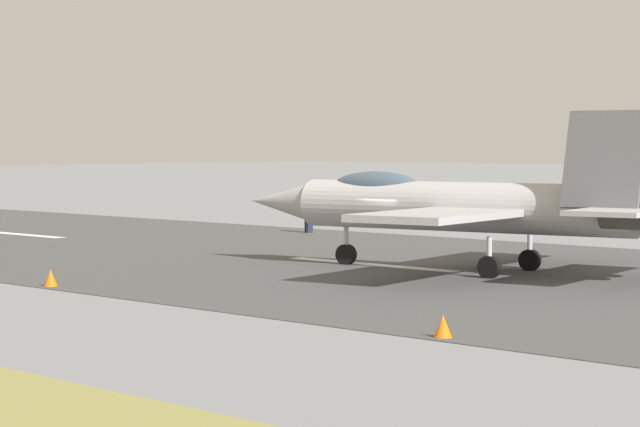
{
  "coord_description": "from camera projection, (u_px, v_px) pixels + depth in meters",
  "views": [
    {
      "loc": [
        -31.6,
        36.18,
        4.48
      ],
      "look_at": [
        -1.77,
        5.37,
        2.2
      ],
      "focal_mm": 74.26,
      "sensor_mm": 36.0,
      "label": 1
    }
  ],
  "objects": [
    {
      "name": "ground_plane",
      "position": [
        387.0,
        266.0,
        48.14
      ],
      "size": [
        400.0,
        400.0,
        0.0
      ],
      "primitive_type": "plane",
      "color": "gray"
    },
    {
      "name": "runway_strip",
      "position": [
        388.0,
        266.0,
        48.13
      ],
      "size": [
        240.0,
        26.0,
        0.02
      ],
      "color": "#444545",
      "rests_on": "ground"
    },
    {
      "name": "fighter_jet",
      "position": [
        466.0,
        205.0,
        45.9
      ],
      "size": [
        17.36,
        13.97,
        5.54
      ],
      "color": "#ABA8A9",
      "rests_on": "ground"
    },
    {
      "name": "crew_person",
      "position": [
        309.0,
        216.0,
        66.01
      ],
      "size": [
        0.55,
        0.5,
        1.69
      ],
      "color": "#1E2338",
      "rests_on": "ground"
    },
    {
      "name": "marker_cone_near",
      "position": [
        443.0,
        326.0,
        30.36
      ],
      "size": [
        0.44,
        0.44,
        0.55
      ],
      "primitive_type": "cone",
      "color": "orange",
      "rests_on": "ground"
    },
    {
      "name": "marker_cone_mid",
      "position": [
        51.0,
        278.0,
        41.23
      ],
      "size": [
        0.44,
        0.44,
        0.55
      ],
      "primitive_type": "cone",
      "color": "orange",
      "rests_on": "ground"
    }
  ]
}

